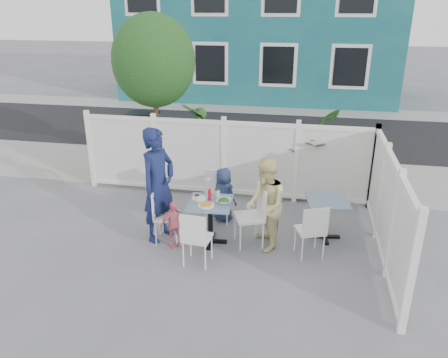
% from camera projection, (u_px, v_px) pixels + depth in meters
% --- Properties ---
extents(ground, '(80.00, 80.00, 0.00)m').
position_uv_depth(ground, '(189.00, 255.00, 6.95)').
color(ground, slate).
extents(near_sidewalk, '(24.00, 2.60, 0.01)m').
position_uv_depth(near_sidewalk, '(231.00, 172.00, 10.41)').
color(near_sidewalk, gray).
rests_on(near_sidewalk, ground).
extents(street, '(24.00, 5.00, 0.01)m').
position_uv_depth(street, '(251.00, 131.00, 13.78)').
color(street, black).
rests_on(street, ground).
extents(far_sidewalk, '(24.00, 1.60, 0.01)m').
position_uv_depth(far_sidewalk, '(262.00, 109.00, 16.60)').
color(far_sidewalk, gray).
rests_on(far_sidewalk, ground).
extents(building, '(11.00, 6.00, 6.00)m').
position_uv_depth(building, '(262.00, 22.00, 18.67)').
color(building, '#14575E').
rests_on(building, ground).
extents(fence_back, '(5.86, 0.08, 1.60)m').
position_uv_depth(fence_back, '(224.00, 160.00, 8.83)').
color(fence_back, white).
rests_on(fence_back, ground).
extents(fence_right, '(0.08, 3.66, 1.60)m').
position_uv_depth(fence_right, '(387.00, 210.00, 6.67)').
color(fence_right, white).
rests_on(fence_right, ground).
extents(tree, '(1.80, 1.62, 3.59)m').
position_uv_depth(tree, '(153.00, 61.00, 9.27)').
color(tree, '#382316').
rests_on(tree, ground).
extents(utility_cabinet, '(0.69, 0.51, 1.23)m').
position_uv_depth(utility_cabinet, '(145.00, 140.00, 10.75)').
color(utility_cabinet, gold).
rests_on(utility_cabinet, ground).
extents(potted_shrub_a, '(1.37, 1.37, 1.77)m').
position_uv_depth(potted_shrub_a, '(200.00, 144.00, 9.55)').
color(potted_shrub_a, '#133913').
rests_on(potted_shrub_a, ground).
extents(potted_shrub_b, '(1.66, 1.81, 1.70)m').
position_uv_depth(potted_shrub_b, '(302.00, 152.00, 9.08)').
color(potted_shrub_b, '#133913').
rests_on(potted_shrub_b, ground).
extents(main_table, '(0.75, 0.75, 0.74)m').
position_uv_depth(main_table, '(210.00, 211.00, 7.13)').
color(main_table, '#435471').
rests_on(main_table, ground).
extents(spare_table, '(0.76, 0.76, 0.71)m').
position_uv_depth(spare_table, '(327.00, 209.00, 7.27)').
color(spare_table, '#435471').
rests_on(spare_table, ground).
extents(chair_left, '(0.46, 0.47, 0.92)m').
position_uv_depth(chair_left, '(162.00, 211.00, 7.22)').
color(chair_left, white).
rests_on(chair_left, ground).
extents(chair_right, '(0.59, 0.60, 1.02)m').
position_uv_depth(chair_right, '(254.00, 211.00, 7.08)').
color(chair_right, white).
rests_on(chair_right, ground).
extents(chair_back, '(0.51, 0.50, 0.97)m').
position_uv_depth(chair_back, '(216.00, 193.00, 7.85)').
color(chair_back, white).
rests_on(chair_back, ground).
extents(chair_near, '(0.43, 0.42, 0.89)m').
position_uv_depth(chair_near, '(196.00, 235.00, 6.49)').
color(chair_near, white).
rests_on(chair_near, ground).
extents(chair_spare, '(0.52, 0.52, 0.90)m').
position_uv_depth(chair_spare, '(312.00, 228.00, 6.71)').
color(chair_spare, white).
rests_on(chair_spare, ground).
extents(man, '(0.69, 0.83, 1.93)m').
position_uv_depth(man, '(158.00, 185.00, 7.14)').
color(man, '#141D4A').
rests_on(man, ground).
extents(woman, '(0.78, 0.88, 1.52)m').
position_uv_depth(woman, '(266.00, 205.00, 6.91)').
color(woman, '#DFCA4E').
rests_on(woman, ground).
extents(boy, '(0.58, 0.49, 1.01)m').
position_uv_depth(boy, '(223.00, 194.00, 7.92)').
color(boy, navy).
rests_on(boy, ground).
extents(toddler, '(0.48, 0.47, 0.80)m').
position_uv_depth(toddler, '(173.00, 224.00, 7.07)').
color(toddler, '#DE7182').
rests_on(toddler, ground).
extents(plate_main, '(0.26, 0.26, 0.02)m').
position_uv_depth(plate_main, '(206.00, 205.00, 6.92)').
color(plate_main, white).
rests_on(plate_main, main_table).
extents(plate_side, '(0.24, 0.24, 0.02)m').
position_uv_depth(plate_side, '(199.00, 199.00, 7.16)').
color(plate_side, white).
rests_on(plate_side, main_table).
extents(salad_bowl, '(0.23, 0.23, 0.06)m').
position_uv_depth(salad_bowl, '(224.00, 201.00, 7.02)').
color(salad_bowl, white).
rests_on(salad_bowl, main_table).
extents(coffee_cup_a, '(0.07, 0.07, 0.11)m').
position_uv_depth(coffee_cup_a, '(197.00, 199.00, 7.05)').
color(coffee_cup_a, beige).
rests_on(coffee_cup_a, main_table).
extents(coffee_cup_b, '(0.08, 0.08, 0.12)m').
position_uv_depth(coffee_cup_b, '(217.00, 193.00, 7.24)').
color(coffee_cup_b, beige).
rests_on(coffee_cup_b, main_table).
extents(ketchup_bottle, '(0.05, 0.05, 0.18)m').
position_uv_depth(ketchup_bottle, '(210.00, 195.00, 7.10)').
color(ketchup_bottle, '#B20A1C').
rests_on(ketchup_bottle, main_table).
extents(salt_shaker, '(0.03, 0.03, 0.07)m').
position_uv_depth(salt_shaker, '(208.00, 194.00, 7.28)').
color(salt_shaker, white).
rests_on(salt_shaker, main_table).
extents(pepper_shaker, '(0.03, 0.03, 0.07)m').
position_uv_depth(pepper_shaker, '(210.00, 193.00, 7.32)').
color(pepper_shaker, black).
rests_on(pepper_shaker, main_table).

